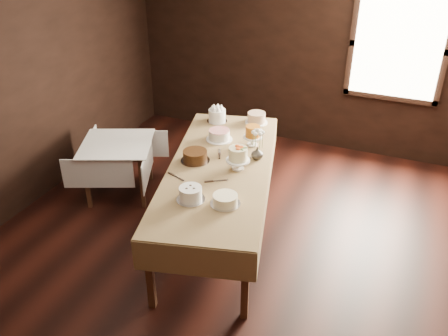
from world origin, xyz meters
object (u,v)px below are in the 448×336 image
cake_chocolate (195,156)px  display_table (219,171)px  cake_caramel (253,137)px  cake_swirl (191,194)px  cake_speckled (256,118)px  cake_server_a (221,181)px  flower_vase (257,153)px  cake_server_e (179,178)px  side_table (117,149)px  cake_flowers (238,159)px  cake_cream (225,200)px  cake_meringue (217,116)px  cake_lattice (219,136)px  cake_server_c (220,152)px  cake_server_d (253,156)px

cake_chocolate → display_table: bearing=0.6°
cake_caramel → cake_swirl: size_ratio=0.84×
cake_speckled → cake_server_a: (0.14, -1.47, -0.06)m
cake_chocolate → cake_swirl: bearing=-67.3°
display_table → cake_server_a: 0.31m
flower_vase → cake_swirl: bearing=-106.6°
cake_server_e → side_table: bearing=172.6°
cake_flowers → cake_cream: size_ratio=0.87×
side_table → cake_swirl: size_ratio=3.66×
display_table → cake_meringue: (-0.48, 1.04, 0.14)m
cake_chocolate → side_table: bearing=168.4°
cake_meringue → cake_speckled: size_ratio=0.92×
cake_cream → side_table: bearing=154.0°
side_table → cake_server_a: cake_server_a is taller
side_table → cake_chocolate: 1.24m
cake_lattice → flower_vase: (0.56, -0.27, 0.01)m
cake_server_c → flower_vase: bearing=-110.9°
cake_server_a → cake_server_d: same height
cake_swirl → cake_server_e: cake_swirl is taller
cake_lattice → cake_chocolate: bearing=-93.0°
cake_chocolate → cake_swirl: (0.29, -0.70, 0.01)m
display_table → flower_vase: 0.46m
cake_speckled → cake_flowers: 1.20m
cake_chocolate → cake_server_a: size_ratio=1.32×
cake_meringue → cake_cream: (0.82, -1.68, -0.03)m
display_table → cake_caramel: (0.15, 0.59, 0.17)m
display_table → cake_speckled: size_ratio=10.09×
display_table → cake_server_a: size_ratio=11.92×
cake_lattice → cake_server_e: size_ratio=1.28×
cake_chocolate → cake_cream: 0.89m
cake_speckled → cake_server_e: bearing=-99.3°
cake_speckled → cake_caramel: bearing=-74.6°
cake_chocolate → flower_vase: flower_vase is taller
display_table → cake_server_c: size_ratio=11.92×
cake_flowers → flower_vase: bearing=68.7°
cake_caramel → cake_server_e: 1.08m
cake_meringue → cake_server_d: (0.73, -0.69, -0.07)m
flower_vase → cake_server_e: bearing=-129.7°
cake_cream → cake_server_e: bearing=158.0°
display_table → cake_server_d: cake_server_d is taller
cake_caramel → cake_server_d: bearing=-69.4°
cake_chocolate → cake_cream: cake_chocolate is taller
display_table → cake_chocolate: 0.31m
display_table → cake_swirl: bearing=-89.2°
cake_lattice → display_table: bearing=-66.5°
side_table → cake_speckled: (1.46, 0.96, 0.27)m
cake_meringue → cake_server_d: cake_meringue is taller
cake_meringue → cake_server_a: cake_meringue is taller
display_table → cake_swirl: (0.01, -0.70, 0.13)m
cake_server_d → flower_vase: 0.10m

